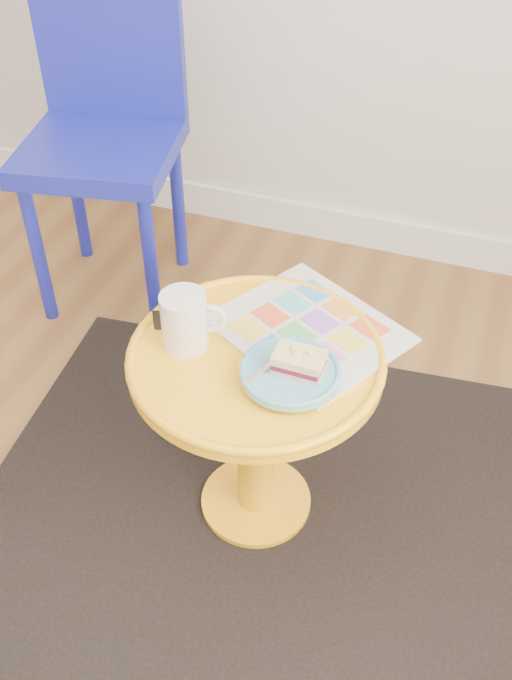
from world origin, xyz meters
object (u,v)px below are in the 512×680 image
(side_table, at_px, (256,403))
(chair, at_px, (105,119))
(plate, at_px, (290,373))
(mug, at_px, (186,319))
(newspaper, at_px, (309,329))

(side_table, height_order, chair, chair)
(side_table, xyz_separation_m, plate, (0.08, -0.05, 0.16))
(side_table, xyz_separation_m, mug, (-0.14, -0.01, 0.20))
(side_table, xyz_separation_m, newspaper, (0.08, 0.11, 0.14))
(chair, relative_size, mug, 7.40)
(side_table, height_order, newspaper, newspaper)
(side_table, relative_size, newspaper, 1.47)
(chair, relative_size, plate, 5.00)
(side_table, bearing_deg, chair, 134.52)
(mug, distance_m, plate, 0.23)
(newspaper, height_order, mug, mug)
(chair, bearing_deg, newspaper, -48.77)
(plate, bearing_deg, chair, 135.97)
(newspaper, bearing_deg, plate, -57.65)
(chair, height_order, plate, chair)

